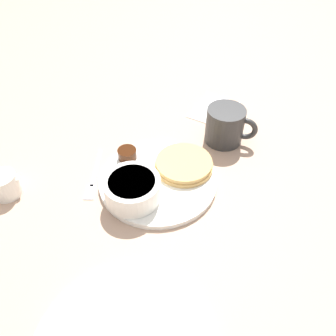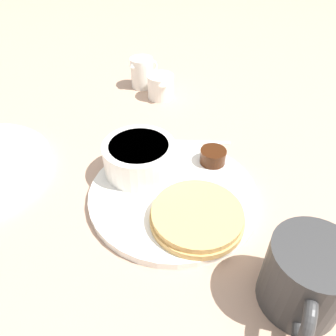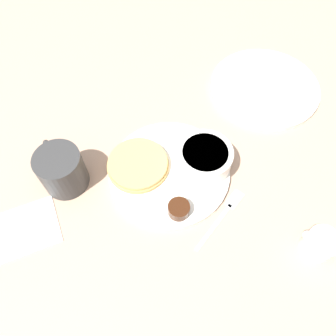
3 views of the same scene
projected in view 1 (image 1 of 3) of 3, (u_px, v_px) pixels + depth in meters
The scene contains 10 objects.
ground_plane at pixel (158, 182), 0.68m from camera, with size 4.00×4.00×0.00m, color tan.
plate at pixel (158, 180), 0.68m from camera, with size 0.24×0.24×0.01m.
pancake_stack at pixel (184, 164), 0.69m from camera, with size 0.12×0.12×0.02m.
bowl at pixel (132, 188), 0.62m from camera, with size 0.11×0.11×0.05m.
syrup_cup at pixel (127, 154), 0.71m from camera, with size 0.04×0.04×0.02m.
butter_ramekin at pixel (122, 192), 0.62m from camera, with size 0.05×0.05×0.04m.
coffee_mug at pixel (226, 126), 0.75m from camera, with size 0.09×0.12×0.08m.
creamer_pitcher_near at pixel (4, 185), 0.64m from camera, with size 0.07×0.06×0.05m.
fork at pixel (93, 179), 0.69m from camera, with size 0.12×0.11×0.00m.
napkin at pixel (214, 109), 0.87m from camera, with size 0.15×0.12×0.00m.
Camera 1 is at (0.33, 0.33, 0.50)m, focal length 35.00 mm.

